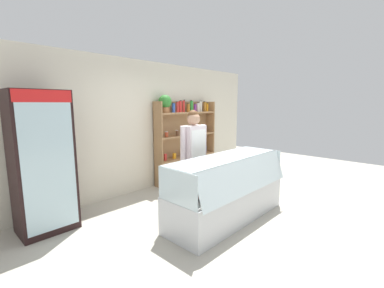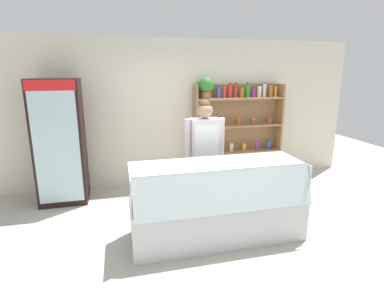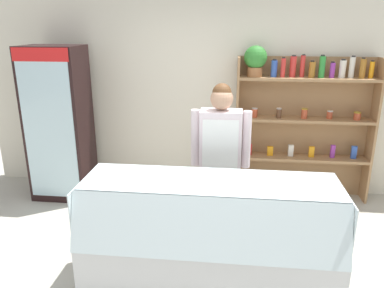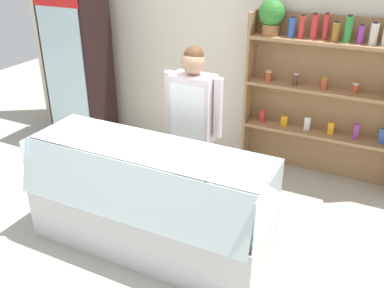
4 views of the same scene
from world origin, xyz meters
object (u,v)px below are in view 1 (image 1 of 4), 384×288
Objects in this scene: deli_display_case at (227,200)px; shop_clerk at (194,149)px; drinks_fridge at (42,162)px; shelving_unit at (183,132)px.

shop_clerk is at bearing 85.67° from deli_display_case.
drinks_fridge is 1.17× the size of shop_clerk.
shop_clerk is (-0.94, -1.24, -0.14)m from shelving_unit.
drinks_fridge is 2.78m from deli_display_case.
shelving_unit is 1.56m from shop_clerk.
deli_display_case is (2.10, -1.68, -0.70)m from drinks_fridge.
shop_clerk is at bearing -127.34° from shelving_unit.
shelving_unit is at bearing 6.20° from drinks_fridge.
shelving_unit is 0.92× the size of deli_display_case.
deli_display_case is 1.06m from shop_clerk.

